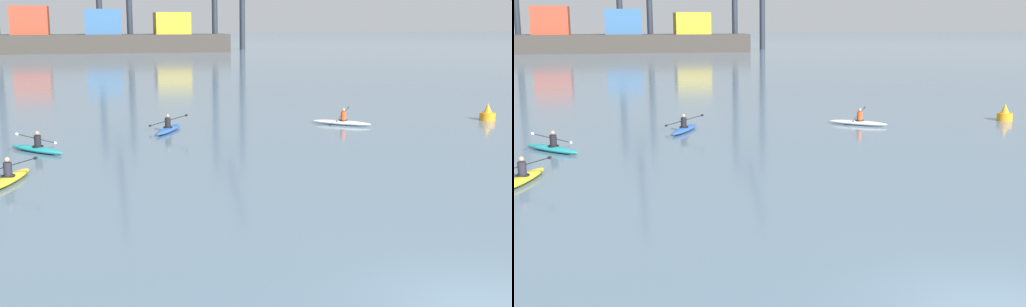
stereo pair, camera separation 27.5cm
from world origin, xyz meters
TOP-DOWN VIEW (x-y plane):
  - container_barge at (-5.18, 121.16)m, footprint 48.60×9.13m
  - channel_buoy at (15.02, 22.95)m, footprint 0.90×0.90m
  - kayak_yellow at (-10.52, 13.57)m, footprint 2.14×3.43m
  - kayak_teal at (-10.00, 19.26)m, footprint 2.73×2.92m
  - kayak_white at (6.04, 23.37)m, footprint 3.01×2.62m
  - kayak_blue at (-3.70, 23.30)m, footprint 2.04×3.32m

SIDE VIEW (x-z plane):
  - kayak_blue at x=-3.70m, z-range -0.32..0.67m
  - kayak_yellow at x=-10.52m, z-range -0.32..0.67m
  - kayak_teal at x=-10.00m, z-range -0.35..0.69m
  - kayak_white at x=6.04m, z-range -0.30..0.65m
  - channel_buoy at x=15.02m, z-range -0.14..0.86m
  - container_barge at x=-5.18m, z-range -1.45..7.31m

